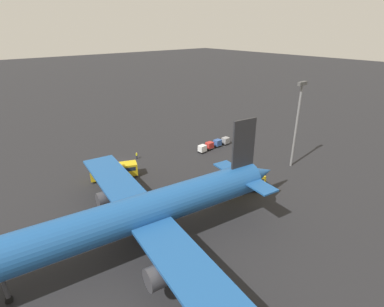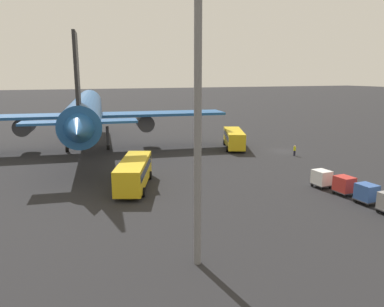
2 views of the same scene
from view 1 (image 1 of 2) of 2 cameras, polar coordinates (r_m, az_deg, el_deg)
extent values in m
plane|color=#232326|center=(76.87, -13.12, -1.65)|extent=(600.00, 600.00, 0.00)
cylinder|color=#1E5193|center=(43.91, -11.94, -11.64)|extent=(46.09, 11.38, 5.20)
cone|color=#1E5193|center=(55.43, 12.36, -3.89)|extent=(7.34, 5.56, 4.68)
cube|color=#1E5193|center=(35.80, 0.03, -21.90)|extent=(8.76, 21.69, 0.44)
cube|color=#1E5193|center=(55.66, -14.54, -4.74)|extent=(8.76, 21.69, 0.44)
cube|color=#262628|center=(50.25, 9.83, 1.89)|extent=(4.59, 0.98, 8.32)
cube|color=#1E5193|center=(53.07, 9.75, -4.31)|extent=(5.02, 13.84, 0.28)
cylinder|color=#38383D|center=(38.45, -4.53, -21.52)|extent=(5.84, 3.58, 2.86)
cylinder|color=#38383D|center=(53.46, -14.68, -8.02)|extent=(5.84, 3.58, 2.86)
cylinder|color=#38383D|center=(45.61, -31.92, -21.22)|extent=(0.50, 0.50, 4.16)
cylinder|color=black|center=(46.68, -31.47, -22.69)|extent=(0.96, 0.62, 0.90)
cylinder|color=#38383D|center=(44.89, -6.94, -17.92)|extent=(0.50, 0.50, 4.16)
cylinder|color=black|center=(45.97, -6.84, -19.45)|extent=(0.96, 0.62, 0.90)
cylinder|color=#38383D|center=(49.83, -10.40, -13.41)|extent=(0.50, 0.50, 4.16)
cylinder|color=black|center=(50.80, -10.27, -14.89)|extent=(0.96, 0.62, 0.90)
cube|color=gold|center=(68.77, -14.64, -3.19)|extent=(10.45, 6.31, 2.73)
cube|color=#192333|center=(68.57, -14.68, -2.83)|extent=(9.71, 6.06, 0.87)
cylinder|color=black|center=(68.00, -17.06, -5.04)|extent=(1.04, 0.64, 1.00)
cylinder|color=black|center=(70.63, -17.17, -3.96)|extent=(1.04, 0.64, 1.00)
cylinder|color=black|center=(68.22, -11.81, -4.37)|extent=(1.04, 0.64, 1.00)
cylinder|color=black|center=(70.84, -12.12, -3.32)|extent=(1.04, 0.64, 1.00)
cube|color=gold|center=(62.03, 8.82, -5.69)|extent=(11.33, 6.65, 2.75)
cube|color=#192333|center=(61.80, 8.84, -5.29)|extent=(10.52, 6.37, 0.88)
cylinder|color=black|center=(60.16, 6.47, -7.98)|extent=(1.04, 0.64, 1.00)
cylinder|color=black|center=(62.49, 5.31, -6.65)|extent=(1.04, 0.64, 1.00)
cylinder|color=black|center=(63.07, 12.15, -6.82)|extent=(1.04, 0.64, 1.00)
cylinder|color=black|center=(65.30, 10.83, -5.60)|extent=(1.04, 0.64, 1.00)
cube|color=#333338|center=(89.20, 8.79, 2.66)|extent=(2.44, 1.38, 0.70)
cube|color=#192333|center=(88.58, 8.65, 3.14)|extent=(1.12, 1.20, 1.10)
cylinder|color=black|center=(88.29, 8.77, 2.20)|extent=(0.61, 0.24, 0.60)
cylinder|color=black|center=(89.12, 8.08, 2.45)|extent=(0.61, 0.24, 0.60)
cylinder|color=black|center=(89.52, 9.46, 2.45)|extent=(0.61, 0.24, 0.60)
cylinder|color=black|center=(90.34, 8.78, 2.69)|extent=(0.61, 0.24, 0.60)
cylinder|color=#1E1E2D|center=(78.05, -10.48, -0.69)|extent=(0.32, 0.32, 0.85)
cylinder|color=yellow|center=(77.76, -10.52, -0.18)|extent=(0.38, 0.38, 0.65)
sphere|color=tan|center=(77.59, -10.54, 0.12)|extent=(0.24, 0.24, 0.24)
cube|color=#38383D|center=(86.63, 6.40, 2.00)|extent=(2.07, 1.76, 0.10)
cube|color=gray|center=(86.32, 6.43, 2.52)|extent=(1.97, 1.68, 1.60)
cylinder|color=black|center=(85.78, 6.38, 1.62)|extent=(0.36, 0.14, 0.36)
cylinder|color=black|center=(86.57, 5.75, 1.85)|extent=(0.36, 0.14, 0.36)
cylinder|color=black|center=(86.86, 7.05, 1.86)|extent=(0.36, 0.14, 0.36)
cylinder|color=black|center=(87.64, 6.42, 2.09)|extent=(0.36, 0.14, 0.36)
cube|color=#38383D|center=(84.71, 4.85, 1.56)|extent=(2.07, 1.76, 0.10)
cube|color=#33569E|center=(84.41, 4.87, 2.10)|extent=(1.97, 1.68, 1.60)
cylinder|color=black|center=(83.88, 4.81, 1.17)|extent=(0.36, 0.14, 0.36)
cylinder|color=black|center=(84.68, 4.18, 1.41)|extent=(0.36, 0.14, 0.36)
cylinder|color=black|center=(84.92, 5.52, 1.43)|extent=(0.36, 0.14, 0.36)
cylinder|color=black|center=(85.72, 4.89, 1.66)|extent=(0.36, 0.14, 0.36)
cube|color=#38383D|center=(82.73, 3.34, 1.07)|extent=(2.07, 1.76, 0.10)
cube|color=#B72D28|center=(82.41, 3.35, 1.61)|extent=(1.97, 1.68, 1.60)
cylinder|color=black|center=(81.90, 3.28, 0.66)|extent=(0.36, 0.14, 0.36)
cylinder|color=black|center=(82.73, 2.65, 0.91)|extent=(0.36, 0.14, 0.36)
cylinder|color=black|center=(82.92, 4.02, 0.93)|extent=(0.36, 0.14, 0.36)
cylinder|color=black|center=(83.73, 3.39, 1.17)|extent=(0.36, 0.14, 0.36)
cube|color=#38383D|center=(80.50, 1.96, 0.45)|extent=(2.07, 1.76, 0.10)
cube|color=silver|center=(80.18, 1.97, 1.01)|extent=(1.97, 1.68, 1.60)
cylinder|color=black|center=(79.68, 1.89, 0.02)|extent=(0.36, 0.14, 0.36)
cylinder|color=black|center=(80.52, 1.25, 0.29)|extent=(0.36, 0.14, 0.36)
cylinder|color=black|center=(80.66, 2.66, 0.31)|extent=(0.36, 0.14, 0.36)
cylinder|color=black|center=(81.50, 2.03, 0.57)|extent=(0.36, 0.14, 0.36)
cylinder|color=slate|center=(73.57, 19.21, 4.66)|extent=(0.50, 0.50, 19.46)
cube|color=#4C4C4C|center=(71.24, 20.28, 12.40)|extent=(2.80, 0.70, 0.80)
camera|label=2|loc=(88.93, 32.11, 7.54)|focal=35.00mm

